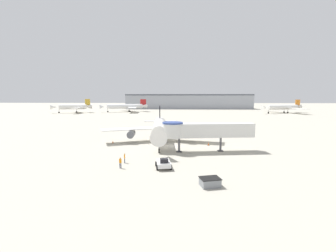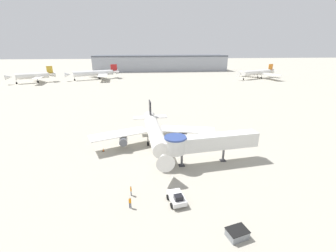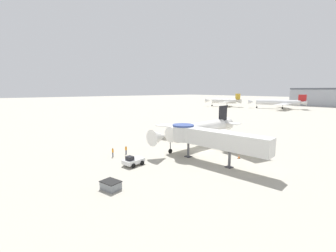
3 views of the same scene
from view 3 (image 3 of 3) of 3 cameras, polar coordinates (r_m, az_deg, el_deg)
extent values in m
plane|color=#A8A393|center=(48.57, 8.00, -6.02)|extent=(800.00, 800.00, 0.00)
cylinder|color=white|center=(51.16, 7.72, -0.84)|extent=(4.43, 18.07, 3.15)
cone|color=white|center=(42.63, -2.36, -2.78)|extent=(3.39, 3.68, 3.15)
cone|color=white|center=(59.25, 13.81, 0.34)|extent=(3.48, 4.94, 3.15)
cube|color=white|center=(58.21, 3.18, -0.11)|extent=(13.30, 8.63, 0.22)
cube|color=white|center=(48.97, 16.80, -2.26)|extent=(13.29, 7.09, 0.22)
cube|color=black|center=(58.70, 13.79, 3.05)|extent=(0.48, 3.40, 4.09)
cube|color=white|center=(59.37, 13.95, 0.89)|extent=(8.76, 2.99, 0.18)
cylinder|color=#565960|center=(56.96, 3.17, -1.45)|extent=(1.97, 3.51, 1.73)
cylinder|color=#565960|center=(48.78, 15.09, -3.56)|extent=(1.97, 3.51, 1.73)
cylinder|color=#4C4C51|center=(45.23, 0.59, -5.30)|extent=(0.18, 0.18, 1.81)
cylinder|color=black|center=(45.47, 0.59, -6.40)|extent=(0.32, 0.92, 0.90)
cylinder|color=#4C4C51|center=(54.21, 7.98, -2.95)|extent=(0.22, 0.22, 1.81)
cylinder|color=black|center=(54.41, 7.96, -3.88)|extent=(0.46, 0.93, 0.90)
cylinder|color=#4C4C51|center=(52.55, 10.40, -3.40)|extent=(0.22, 0.22, 1.81)
cylinder|color=black|center=(52.75, 10.37, -4.36)|extent=(0.46, 0.93, 0.90)
cube|color=silver|center=(38.61, 13.36, -3.43)|extent=(16.72, 4.60, 2.80)
cylinder|color=silver|center=(43.22, 3.85, -1.87)|extent=(3.90, 3.90, 2.80)
cylinder|color=navy|center=(42.95, 3.87, 0.16)|extent=(4.10, 4.10, 0.30)
cylinder|color=#56565B|center=(43.07, 5.17, -5.88)|extent=(0.44, 0.44, 2.99)
cube|color=#333338|center=(43.46, 5.14, -7.71)|extent=(1.10, 1.10, 0.12)
cylinder|color=#56565B|center=(38.57, 15.34, -7.98)|extent=(0.44, 0.44, 2.99)
cube|color=#333338|center=(39.01, 15.25, -10.00)|extent=(1.10, 1.10, 0.12)
cube|color=silver|center=(38.96, -8.74, -8.77)|extent=(2.63, 3.86, 0.71)
cube|color=black|center=(38.27, -9.67, -8.07)|extent=(1.37, 1.20, 0.64)
cylinder|color=black|center=(39.24, -10.82, -9.24)|extent=(0.45, 0.79, 0.74)
cylinder|color=black|center=(37.73, -8.81, -9.94)|extent=(0.45, 0.79, 0.74)
cylinder|color=black|center=(40.43, -8.65, -8.62)|extent=(0.45, 0.79, 0.74)
cylinder|color=black|center=(38.96, -6.61, -9.27)|extent=(0.45, 0.79, 0.74)
cube|color=gray|center=(30.72, -14.32, -14.43)|extent=(2.68, 2.25, 1.01)
cube|color=black|center=(30.51, -14.37, -13.48)|extent=(2.84, 2.38, 0.08)
cube|color=black|center=(44.30, 17.56, -7.84)|extent=(0.47, 0.47, 0.04)
cone|color=orange|center=(44.19, 17.59, -7.36)|extent=(0.32, 0.32, 0.74)
cylinder|color=white|center=(44.16, 17.59, -7.25)|extent=(0.18, 0.18, 0.09)
cube|color=black|center=(60.15, -0.17, -2.95)|extent=(0.48, 0.48, 0.04)
cone|color=orange|center=(60.07, -0.17, -2.59)|extent=(0.33, 0.33, 0.74)
cylinder|color=white|center=(60.05, -0.17, -2.50)|extent=(0.18, 0.18, 0.09)
cylinder|color=#1E2338|center=(44.55, -13.87, -7.04)|extent=(0.12, 0.12, 0.85)
cylinder|color=#1E2338|center=(44.40, -13.77, -7.09)|extent=(0.12, 0.12, 0.85)
cube|color=orange|center=(44.27, -13.86, -6.12)|extent=(0.34, 0.20, 0.67)
sphere|color=tan|center=(44.16, -13.88, -5.56)|extent=(0.23, 0.23, 0.23)
cylinder|color=#1E2338|center=(45.69, -10.68, -6.54)|extent=(0.12, 0.12, 0.81)
cylinder|color=#1E2338|center=(45.79, -10.51, -6.50)|extent=(0.12, 0.12, 0.81)
cube|color=orange|center=(45.55, -10.62, -5.64)|extent=(0.24, 0.35, 0.65)
sphere|color=tan|center=(45.44, -10.64, -5.11)|extent=(0.22, 0.22, 0.22)
cylinder|color=white|center=(176.96, 14.03, 6.22)|extent=(17.97, 10.82, 3.56)
cone|color=white|center=(179.91, 10.13, 6.39)|extent=(5.05, 4.87, 3.56)
cone|color=white|center=(175.15, 17.35, 6.05)|extent=(6.34, 5.47, 3.56)
cube|color=white|center=(183.83, 15.20, 6.08)|extent=(10.88, 11.27, 0.22)
cube|color=white|center=(169.26, 14.27, 5.88)|extent=(5.68, 11.73, 0.22)
cube|color=gold|center=(175.07, 17.32, 7.10)|extent=(3.34, 1.71, 4.63)
cube|color=white|center=(175.09, 17.45, 6.25)|extent=(5.48, 8.02, 0.18)
cylinder|color=#4C4C51|center=(179.19, 11.13, 5.45)|extent=(0.18, 0.18, 2.05)
cylinder|color=black|center=(179.26, 11.12, 5.13)|extent=(1.11, 0.70, 1.10)
cylinder|color=#4C4C51|center=(178.24, 14.82, 5.30)|extent=(0.22, 0.22, 2.05)
cylinder|color=black|center=(178.30, 14.81, 4.98)|extent=(1.17, 0.82, 1.10)
cylinder|color=#4C4C51|center=(175.10, 14.62, 5.25)|extent=(0.22, 0.22, 2.05)
cylinder|color=black|center=(175.16, 14.60, 4.91)|extent=(1.17, 0.82, 1.10)
cylinder|color=white|center=(169.80, 26.01, 5.42)|extent=(26.00, 14.21, 3.46)
cone|color=white|center=(170.71, 20.36, 5.79)|extent=(4.89, 4.72, 3.46)
cone|color=white|center=(170.36, 30.96, 5.05)|extent=(6.15, 5.29, 3.46)
cube|color=white|center=(179.99, 27.11, 5.31)|extent=(15.59, 16.35, 0.22)
cube|color=white|center=(159.70, 27.19, 4.94)|extent=(7.55, 17.38, 0.22)
cube|color=#B21E1E|center=(170.21, 30.96, 6.10)|extent=(4.36, 2.14, 4.50)
cube|color=white|center=(170.35, 31.06, 5.25)|extent=(7.69, 11.79, 0.18)
cylinder|color=#4C4C51|center=(170.50, 21.62, 4.79)|extent=(0.18, 0.18, 1.99)
cylinder|color=black|center=(170.57, 21.60, 4.46)|extent=(1.11, 0.69, 1.10)
cylinder|color=#4C4C51|center=(171.52, 27.07, 4.46)|extent=(0.22, 0.22, 1.99)
cylinder|color=black|center=(171.59, 27.05, 4.13)|extent=(1.17, 0.82, 1.10)
cylinder|color=#4C4C51|center=(168.42, 27.09, 4.39)|extent=(0.22, 0.22, 1.99)
cylinder|color=black|center=(168.49, 27.06, 4.05)|extent=(1.17, 0.82, 1.10)
camera|label=1|loc=(33.44, -66.74, 0.77)|focal=24.00mm
camera|label=2|loc=(38.12, -54.61, 19.03)|focal=24.00mm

